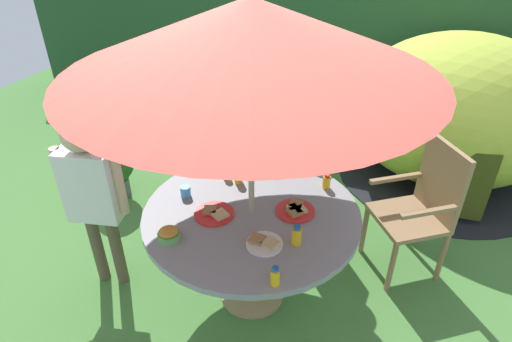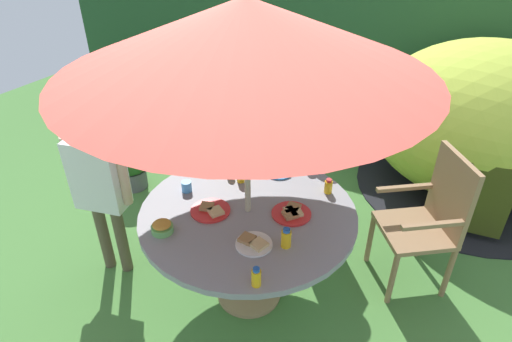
% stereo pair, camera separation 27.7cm
% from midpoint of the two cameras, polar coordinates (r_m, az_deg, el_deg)
% --- Properties ---
extents(ground_plane, '(10.00, 10.00, 0.02)m').
position_cam_midpoint_polar(ground_plane, '(3.24, -3.06, -16.13)').
color(ground_plane, '#477A38').
extents(hedge_backdrop, '(9.00, 0.70, 1.67)m').
position_cam_midpoint_polar(hedge_backdrop, '(5.41, 11.18, 14.88)').
color(hedge_backdrop, '#234C28').
rests_on(hedge_backdrop, ground_plane).
extents(garden_table, '(1.37, 1.37, 0.76)m').
position_cam_midpoint_polar(garden_table, '(2.79, -3.45, -7.25)').
color(garden_table, tan).
rests_on(garden_table, ground_plane).
extents(patio_umbrella, '(1.99, 1.99, 2.03)m').
position_cam_midpoint_polar(patio_umbrella, '(2.22, -4.49, 17.20)').
color(patio_umbrella, '#B7AD8C').
rests_on(patio_umbrella, ground_plane).
extents(wooden_chair, '(0.63, 0.63, 1.03)m').
position_cam_midpoint_polar(wooden_chair, '(3.25, 18.88, -4.23)').
color(wooden_chair, '#93704C').
rests_on(wooden_chair, ground_plane).
extents(dome_tent, '(2.23, 2.23, 1.44)m').
position_cam_midpoint_polar(dome_tent, '(4.44, 23.18, 7.17)').
color(dome_tent, '#B2C63F').
rests_on(dome_tent, ground_plane).
extents(potted_plant, '(0.42, 0.42, 0.58)m').
position_cam_midpoint_polar(potted_plant, '(4.22, -20.37, 0.56)').
color(potted_plant, '#595960').
rests_on(potted_plant, ground_plane).
extents(child_in_blue_shirt, '(0.21, 0.42, 1.24)m').
position_cam_midpoint_polar(child_in_blue_shirt, '(3.41, 3.86, 3.89)').
color(child_in_blue_shirt, brown).
rests_on(child_in_blue_shirt, ground_plane).
extents(child_in_white_shirt, '(0.44, 0.27, 1.33)m').
position_cam_midpoint_polar(child_in_white_shirt, '(3.02, -23.44, -1.76)').
color(child_in_white_shirt, brown).
rests_on(child_in_white_shirt, ground_plane).
extents(snack_bowl, '(0.13, 0.13, 0.07)m').
position_cam_midpoint_polar(snack_bowl, '(2.56, -14.54, -8.21)').
color(snack_bowl, '#66B259').
rests_on(snack_bowl, garden_table).
extents(plate_near_right, '(0.21, 0.21, 0.03)m').
position_cam_midpoint_polar(plate_near_right, '(2.46, -2.17, -9.62)').
color(plate_near_right, white).
rests_on(plate_near_right, garden_table).
extents(plate_mid_right, '(0.25, 0.25, 0.03)m').
position_cam_midpoint_polar(plate_mid_right, '(2.70, 2.32, -5.28)').
color(plate_mid_right, red).
rests_on(plate_mid_right, garden_table).
extents(plate_far_left, '(0.20, 0.20, 0.03)m').
position_cam_midpoint_polar(plate_far_left, '(3.08, -0.05, 0.04)').
color(plate_far_left, '#338CD8').
rests_on(plate_far_left, garden_table).
extents(plate_back_edge, '(0.25, 0.25, 0.03)m').
position_cam_midpoint_polar(plate_back_edge, '(2.70, -8.47, -5.65)').
color(plate_back_edge, red).
rests_on(plate_back_edge, garden_table).
extents(juice_bottle_near_left, '(0.06, 0.06, 0.12)m').
position_cam_midpoint_polar(juice_bottle_near_left, '(2.44, 2.14, -8.63)').
color(juice_bottle_near_left, yellow).
rests_on(juice_bottle_near_left, garden_table).
extents(juice_bottle_far_right, '(0.06, 0.06, 0.12)m').
position_cam_midpoint_polar(juice_bottle_far_right, '(2.95, -5.02, -0.70)').
color(juice_bottle_far_right, yellow).
rests_on(juice_bottle_far_right, garden_table).
extents(juice_bottle_center_front, '(0.05, 0.05, 0.11)m').
position_cam_midpoint_polar(juice_bottle_center_front, '(2.22, -1.11, -13.92)').
color(juice_bottle_center_front, yellow).
rests_on(juice_bottle_center_front, garden_table).
extents(juice_bottle_center_back, '(0.05, 0.05, 0.12)m').
position_cam_midpoint_polar(juice_bottle_center_back, '(3.02, -6.66, 0.06)').
color(juice_bottle_center_back, yellow).
rests_on(juice_bottle_center_back, garden_table).
extents(juice_bottle_mid_left, '(0.05, 0.05, 0.11)m').
position_cam_midpoint_polar(juice_bottle_mid_left, '(2.91, 6.65, -1.48)').
color(juice_bottle_mid_left, yellow).
rests_on(juice_bottle_mid_left, garden_table).
extents(cup_near, '(0.07, 0.07, 0.07)m').
position_cam_midpoint_polar(cup_near, '(2.88, -12.05, -2.72)').
color(cup_near, '#4C99D8').
rests_on(cup_near, garden_table).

